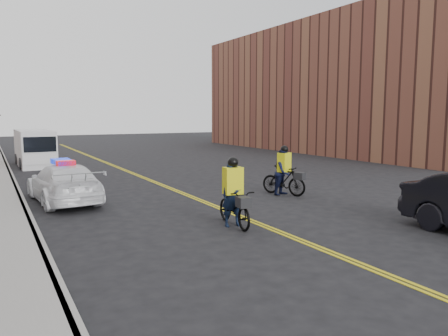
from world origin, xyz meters
TOP-DOWN VIEW (x-y plane):
  - ground at (0.00, 0.00)m, footprint 120.00×120.00m
  - center_line_left at (-0.08, 8.00)m, footprint 0.10×60.00m
  - center_line_right at (0.08, 8.00)m, footprint 0.10×60.00m
  - curb at (-6.00, 8.00)m, footprint 0.20×60.00m
  - building_across at (22.00, 18.00)m, footprint 12.00×30.00m
  - police_cruiser at (-4.60, 4.63)m, footprint 2.36×5.08m
  - cargo_van at (-4.37, 17.61)m, footprint 2.19×5.45m
  - cyclist_near at (-0.80, -1.40)m, footprint 0.93×2.14m
  - cyclist_far at (3.50, 1.94)m, footprint 1.30×2.06m

SIDE VIEW (x-z plane):
  - ground at x=0.00m, z-range 0.00..0.00m
  - center_line_left at x=-0.08m, z-range 0.00..0.01m
  - center_line_right at x=0.08m, z-range 0.00..0.01m
  - curb at x=-6.00m, z-range 0.00..0.15m
  - cyclist_near at x=-0.80m, z-range -0.31..1.73m
  - police_cruiser at x=-4.60m, z-range -0.07..1.52m
  - cyclist_far at x=3.50m, z-range -0.21..1.81m
  - cargo_van at x=-4.37m, z-range -0.03..2.24m
  - building_across at x=22.00m, z-range 0.00..11.00m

